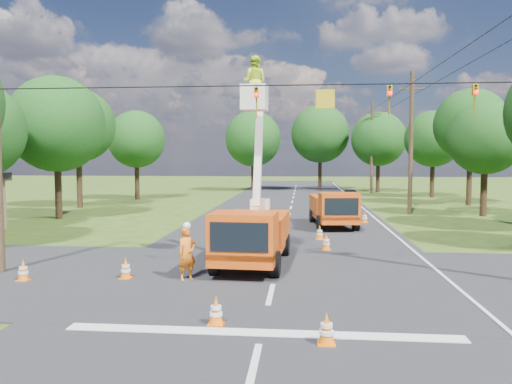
# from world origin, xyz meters

# --- Properties ---
(ground) EXTENTS (140.00, 140.00, 0.00)m
(ground) POSITION_xyz_m (0.00, 20.00, 0.00)
(ground) COLOR #2E4715
(ground) RESTS_ON ground
(road_main) EXTENTS (12.00, 100.00, 0.06)m
(road_main) POSITION_xyz_m (0.00, 20.00, 0.00)
(road_main) COLOR black
(road_main) RESTS_ON ground
(road_cross) EXTENTS (56.00, 10.00, 0.07)m
(road_cross) POSITION_xyz_m (0.00, 2.00, 0.00)
(road_cross) COLOR black
(road_cross) RESTS_ON ground
(stop_bar) EXTENTS (9.00, 0.45, 0.02)m
(stop_bar) POSITION_xyz_m (0.00, -3.20, 0.00)
(stop_bar) COLOR silver
(stop_bar) RESTS_ON ground
(edge_line) EXTENTS (0.12, 90.00, 0.02)m
(edge_line) POSITION_xyz_m (5.60, 20.00, 0.00)
(edge_line) COLOR silver
(edge_line) RESTS_ON ground
(bucket_truck) EXTENTS (2.60, 5.97, 7.72)m
(bucket_truck) POSITION_xyz_m (-0.92, 3.92, 1.68)
(bucket_truck) COLOR #EA4510
(bucket_truck) RESTS_ON ground
(second_truck) EXTENTS (2.67, 5.75, 2.08)m
(second_truck) POSITION_xyz_m (2.68, 14.52, 1.08)
(second_truck) COLOR #EA4510
(second_truck) RESTS_ON ground
(ground_worker) EXTENTS (0.76, 0.75, 1.76)m
(ground_worker) POSITION_xyz_m (-2.81, 1.54, 0.88)
(ground_worker) COLOR orange
(ground_worker) RESTS_ON ground
(distant_car) EXTENTS (1.90, 3.88, 1.27)m
(distant_car) POSITION_xyz_m (5.00, 29.46, 0.64)
(distant_car) COLOR black
(distant_car) RESTS_ON ground
(traffic_cone_0) EXTENTS (0.38, 0.38, 0.71)m
(traffic_cone_0) POSITION_xyz_m (-1.13, -2.69, 0.36)
(traffic_cone_0) COLOR orange
(traffic_cone_0) RESTS_ON ground
(traffic_cone_1) EXTENTS (0.38, 0.38, 0.71)m
(traffic_cone_1) POSITION_xyz_m (1.43, -3.71, 0.36)
(traffic_cone_1) COLOR orange
(traffic_cone_1) RESTS_ON ground
(traffic_cone_2) EXTENTS (0.38, 0.38, 0.71)m
(traffic_cone_2) POSITION_xyz_m (1.93, 7.23, 0.36)
(traffic_cone_2) COLOR orange
(traffic_cone_2) RESTS_ON ground
(traffic_cone_3) EXTENTS (0.38, 0.38, 0.71)m
(traffic_cone_3) POSITION_xyz_m (1.74, 9.90, 0.36)
(traffic_cone_3) COLOR orange
(traffic_cone_3) RESTS_ON ground
(traffic_cone_4) EXTENTS (0.38, 0.38, 0.71)m
(traffic_cone_4) POSITION_xyz_m (-4.86, 1.50, 0.36)
(traffic_cone_4) COLOR orange
(traffic_cone_4) RESTS_ON ground
(traffic_cone_5) EXTENTS (0.38, 0.38, 0.71)m
(traffic_cone_5) POSITION_xyz_m (-8.05, 0.92, 0.36)
(traffic_cone_5) COLOR orange
(traffic_cone_5) RESTS_ON ground
(traffic_cone_7) EXTENTS (0.38, 0.38, 0.71)m
(traffic_cone_7) POSITION_xyz_m (4.68, 16.43, 0.36)
(traffic_cone_7) COLOR orange
(traffic_cone_7) RESTS_ON ground
(pole_right_mid) EXTENTS (1.80, 0.30, 10.00)m
(pole_right_mid) POSITION_xyz_m (8.50, 22.00, 5.11)
(pole_right_mid) COLOR #4C3823
(pole_right_mid) RESTS_ON ground
(pole_right_far) EXTENTS (1.80, 0.30, 10.00)m
(pole_right_far) POSITION_xyz_m (8.50, 42.00, 5.11)
(pole_right_far) COLOR #4C3823
(pole_right_far) RESTS_ON ground
(signal_span) EXTENTS (18.00, 0.29, 1.07)m
(signal_span) POSITION_xyz_m (2.23, 1.99, 5.88)
(signal_span) COLOR black
(signal_span) RESTS_ON ground
(tree_left_d) EXTENTS (6.20, 6.20, 9.24)m
(tree_left_d) POSITION_xyz_m (-15.00, 17.00, 6.12)
(tree_left_d) COLOR #382616
(tree_left_d) RESTS_ON ground
(tree_left_e) EXTENTS (5.80, 5.80, 9.41)m
(tree_left_e) POSITION_xyz_m (-16.80, 24.00, 6.49)
(tree_left_e) COLOR #382616
(tree_left_e) RESTS_ON ground
(tree_left_f) EXTENTS (5.40, 5.40, 8.40)m
(tree_left_f) POSITION_xyz_m (-14.80, 32.00, 5.69)
(tree_left_f) COLOR #382616
(tree_left_f) RESTS_ON ground
(tree_right_c) EXTENTS (5.00, 5.00, 7.83)m
(tree_right_c) POSITION_xyz_m (13.20, 21.00, 5.31)
(tree_right_c) COLOR #382616
(tree_right_c) RESTS_ON ground
(tree_right_d) EXTENTS (6.00, 6.00, 9.70)m
(tree_right_d) POSITION_xyz_m (14.80, 29.00, 6.68)
(tree_right_d) COLOR #382616
(tree_right_d) RESTS_ON ground
(tree_right_e) EXTENTS (5.60, 5.60, 8.63)m
(tree_right_e) POSITION_xyz_m (13.80, 37.00, 5.81)
(tree_right_e) COLOR #382616
(tree_right_e) RESTS_ON ground
(tree_far_a) EXTENTS (6.60, 6.60, 9.50)m
(tree_far_a) POSITION_xyz_m (-5.00, 45.00, 6.19)
(tree_far_a) COLOR #382616
(tree_far_a) RESTS_ON ground
(tree_far_b) EXTENTS (7.00, 7.00, 10.32)m
(tree_far_b) POSITION_xyz_m (3.00, 47.00, 6.81)
(tree_far_b) COLOR #382616
(tree_far_b) RESTS_ON ground
(tree_far_c) EXTENTS (6.20, 6.20, 9.18)m
(tree_far_c) POSITION_xyz_m (9.50, 44.00, 6.06)
(tree_far_c) COLOR #382616
(tree_far_c) RESTS_ON ground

